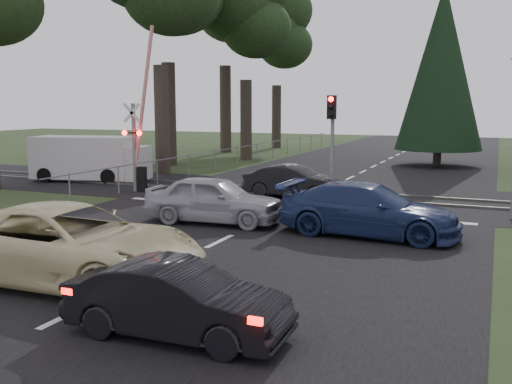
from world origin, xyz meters
The scene contains 18 objects.
ground centered at (0.00, 0.00, 0.00)m, with size 120.00×120.00×0.00m, color #233116.
road centered at (0.00, 10.00, 0.01)m, with size 14.00×100.00×0.01m, color black.
rail_corridor centered at (0.00, 12.00, 0.01)m, with size 120.00×8.00×0.01m, color black.
stop_line centered at (0.00, 8.20, 0.01)m, with size 13.00×0.35×0.00m, color silver.
rail_near centered at (0.00, 11.20, 0.05)m, with size 120.00×0.12×0.10m, color #59544C.
rail_far centered at (0.00, 12.80, 0.05)m, with size 120.00×0.12×0.10m, color #59544C.
crossing_signal centered at (-7.27, 9.79, 2.06)m, with size 1.62×0.38×6.96m.
traffic_signal_center centered at (1.00, 10.68, 2.81)m, with size 0.32×0.48×4.10m.
euc_tree_c centered at (-9.00, 25.00, 9.51)m, with size 6.00×6.00×13.20m.
euc_tree_e centered at (-11.00, 36.00, 9.51)m, with size 6.00×6.00×13.20m.
conifer_tree centered at (3.50, 26.00, 5.99)m, with size 5.20×5.20×11.00m.
fence_left centered at (-7.80, 22.50, 0.00)m, with size 0.10×36.00×1.20m, color slate, non-canonical shape.
cream_coupe centered at (-1.31, -1.51, 0.83)m, with size 2.74×5.95×1.65m, color beige.
dark_hatchback centered at (2.32, -3.11, 0.61)m, with size 1.29×3.71×1.22m, color black.
silver_car centered at (-1.30, 5.21, 0.75)m, with size 1.78×4.43×1.51m, color #A0A1A8.
blue_sedan centered at (3.62, 5.35, 0.75)m, with size 2.10×5.17×1.50m, color navy.
dark_car_far centered at (-0.61, 10.89, 0.66)m, with size 1.39×3.99×1.32m, color black.
white_van centered at (-11.47, 11.93, 1.11)m, with size 5.93×3.27×2.19m.
Camera 1 is at (6.94, -10.75, 3.75)m, focal length 40.00 mm.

